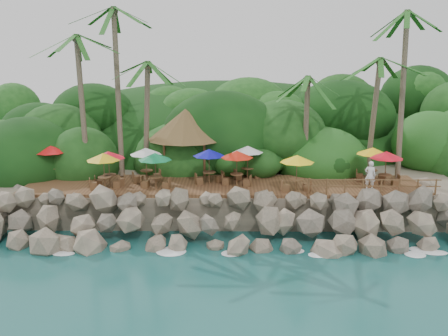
{
  "coord_description": "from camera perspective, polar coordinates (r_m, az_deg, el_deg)",
  "views": [
    {
      "loc": [
        0.33,
        -23.71,
        10.52
      ],
      "look_at": [
        0.0,
        6.0,
        3.4
      ],
      "focal_mm": 37.43,
      "sensor_mm": 36.0,
      "label": 1
    }
  ],
  "objects": [
    {
      "name": "palms",
      "position": [
        32.29,
        1.79,
        15.06
      ],
      "size": [
        27.71,
        6.93,
        12.7
      ],
      "color": "brown",
      "rests_on": "ground"
    },
    {
      "name": "seawall",
      "position": [
        27.37,
        -0.09,
        -6.55
      ],
      "size": [
        29.0,
        4.0,
        2.3
      ],
      "primitive_type": null,
      "color": "gray",
      "rests_on": "ground"
    },
    {
      "name": "railing",
      "position": [
        29.7,
        17.65,
        -2.03
      ],
      "size": [
        8.3,
        0.1,
        1.0
      ],
      "color": "brown",
      "rests_on": "terrace"
    },
    {
      "name": "terrace",
      "position": [
        30.86,
        0.0,
        -2.17
      ],
      "size": [
        26.0,
        5.0,
        0.2
      ],
      "primitive_type": "cube",
      "color": "brown",
      "rests_on": "land_base"
    },
    {
      "name": "waiter",
      "position": [
        30.77,
        17.42,
        -0.86
      ],
      "size": [
        0.79,
        0.64,
        1.86
      ],
      "primitive_type": "imported",
      "rotation": [
        0.0,
        0.0,
        2.8
      ],
      "color": "white",
      "rests_on": "terrace"
    },
    {
      "name": "ground",
      "position": [
        25.94,
        -0.15,
        -10.45
      ],
      "size": [
        140.0,
        140.0,
        0.0
      ],
      "primitive_type": "plane",
      "color": "#19514F",
      "rests_on": "ground"
    },
    {
      "name": "jungle_hill",
      "position": [
        48.37,
        0.23,
        0.91
      ],
      "size": [
        44.8,
        28.0,
        15.4
      ],
      "primitive_type": "ellipsoid",
      "color": "#143811",
      "rests_on": "ground"
    },
    {
      "name": "land_base",
      "position": [
        40.83,
        0.16,
        0.06
      ],
      "size": [
        32.0,
        25.2,
        2.1
      ],
      "primitive_type": "cube",
      "color": "gray",
      "rests_on": "ground"
    },
    {
      "name": "palapa",
      "position": [
        33.64,
        -4.71,
        5.35
      ],
      "size": [
        5.42,
        5.42,
        4.6
      ],
      "color": "brown",
      "rests_on": "ground"
    },
    {
      "name": "foam_line",
      "position": [
        26.21,
        -0.14,
        -10.12
      ],
      "size": [
        25.2,
        0.8,
        0.06
      ],
      "color": "white",
      "rests_on": "ground"
    },
    {
      "name": "dining_clusters",
      "position": [
        30.34,
        -1.72,
        1.49
      ],
      "size": [
        24.36,
        5.14,
        2.32
      ],
      "color": "brown",
      "rests_on": "terrace"
    },
    {
      "name": "jungle_foliage",
      "position": [
        40.12,
        0.14,
        -1.73
      ],
      "size": [
        44.0,
        16.0,
        12.0
      ],
      "primitive_type": null,
      "color": "#143811",
      "rests_on": "ground"
    }
  ]
}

